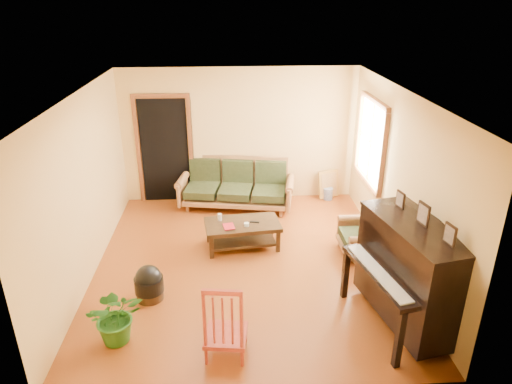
{
  "coord_description": "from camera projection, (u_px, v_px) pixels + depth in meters",
  "views": [
    {
      "loc": [
        -0.22,
        -6.01,
        3.79
      ],
      "look_at": [
        0.17,
        0.2,
        1.1
      ],
      "focal_mm": 32.0,
      "sensor_mm": 36.0,
      "label": 1
    }
  ],
  "objects": [
    {
      "name": "floor",
      "position": [
        246.0,
        263.0,
        7.03
      ],
      "size": [
        5.0,
        5.0,
        0.0
      ],
      "primitive_type": "plane",
      "color": "#692E0D",
      "rests_on": "ground"
    },
    {
      "name": "doorway",
      "position": [
        165.0,
        151.0,
        8.81
      ],
      "size": [
        1.08,
        0.16,
        2.05
      ],
      "primitive_type": "cube",
      "color": "black",
      "rests_on": "floor"
    },
    {
      "name": "window",
      "position": [
        371.0,
        142.0,
        7.75
      ],
      "size": [
        0.12,
        1.36,
        1.46
      ],
      "primitive_type": "cube",
      "color": "white",
      "rests_on": "right_wall"
    },
    {
      "name": "sofa",
      "position": [
        236.0,
        185.0,
        8.7
      ],
      "size": [
        2.27,
        1.25,
        0.92
      ],
      "primitive_type": "cube",
      "rotation": [
        0.0,
        0.0,
        -0.17
      ],
      "color": "brown",
      "rests_on": "floor"
    },
    {
      "name": "coffee_table",
      "position": [
        243.0,
        235.0,
        7.4
      ],
      "size": [
        1.26,
        0.79,
        0.43
      ],
      "primitive_type": "cube",
      "rotation": [
        0.0,
        0.0,
        0.12
      ],
      "color": "black",
      "rests_on": "floor"
    },
    {
      "name": "armchair",
      "position": [
        361.0,
        232.0,
        7.13
      ],
      "size": [
        0.72,
        0.76,
        0.76
      ],
      "primitive_type": "cube",
      "rotation": [
        0.0,
        0.0,
        0.0
      ],
      "color": "brown",
      "rests_on": "floor"
    },
    {
      "name": "piano",
      "position": [
        410.0,
        275.0,
        5.51
      ],
      "size": [
        1.21,
        1.7,
        1.36
      ],
      "primitive_type": "cube",
      "rotation": [
        0.0,
        0.0,
        0.21
      ],
      "color": "black",
      "rests_on": "floor"
    },
    {
      "name": "footstool",
      "position": [
        149.0,
        287.0,
        6.14
      ],
      "size": [
        0.51,
        0.51,
        0.37
      ],
      "primitive_type": "cylinder",
      "rotation": [
        0.0,
        0.0,
        0.4
      ],
      "color": "black",
      "rests_on": "floor"
    },
    {
      "name": "red_chair",
      "position": [
        226.0,
        317.0,
        5.07
      ],
      "size": [
        0.53,
        0.57,
        1.0
      ],
      "primitive_type": "cube",
      "rotation": [
        0.0,
        0.0,
        -0.13
      ],
      "color": "maroon",
      "rests_on": "floor"
    },
    {
      "name": "leaning_frame",
      "position": [
        328.0,
        184.0,
        9.18
      ],
      "size": [
        0.45,
        0.26,
        0.59
      ],
      "primitive_type": "cube",
      "rotation": [
        0.0,
        0.0,
        0.39
      ],
      "color": "#BA923E",
      "rests_on": "floor"
    },
    {
      "name": "ceramic_crock",
      "position": [
        328.0,
        194.0,
        9.17
      ],
      "size": [
        0.22,
        0.22,
        0.24
      ],
      "primitive_type": "cylinder",
      "rotation": [
        0.0,
        0.0,
        0.17
      ],
      "color": "#314795",
      "rests_on": "floor"
    },
    {
      "name": "potted_plant",
      "position": [
        116.0,
        316.0,
        5.32
      ],
      "size": [
        0.75,
        0.69,
        0.71
      ],
      "primitive_type": "imported",
      "rotation": [
        0.0,
        0.0,
        0.26
      ],
      "color": "#245F1B",
      "rests_on": "floor"
    },
    {
      "name": "book",
      "position": [
        224.0,
        227.0,
        7.15
      ],
      "size": [
        0.2,
        0.25,
        0.02
      ],
      "primitive_type": "imported",
      "rotation": [
        0.0,
        0.0,
        0.18
      ],
      "color": "#A7161F",
      "rests_on": "coffee_table"
    },
    {
      "name": "candle",
      "position": [
        220.0,
        217.0,
        7.37
      ],
      "size": [
        0.08,
        0.08,
        0.12
      ],
      "primitive_type": "cylinder",
      "rotation": [
        0.0,
        0.0,
        -0.27
      ],
      "color": "silver",
      "rests_on": "coffee_table"
    },
    {
      "name": "glass_jar",
      "position": [
        247.0,
        225.0,
        7.2
      ],
      "size": [
        0.09,
        0.09,
        0.05
      ],
      "primitive_type": "cylinder",
      "rotation": [
        0.0,
        0.0,
        -0.09
      ],
      "color": "silver",
      "rests_on": "coffee_table"
    },
    {
      "name": "remote",
      "position": [
        255.0,
        222.0,
        7.33
      ],
      "size": [
        0.16,
        0.08,
        0.02
      ],
      "primitive_type": "cube",
      "rotation": [
        0.0,
        0.0,
        -0.26
      ],
      "color": "black",
      "rests_on": "coffee_table"
    }
  ]
}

